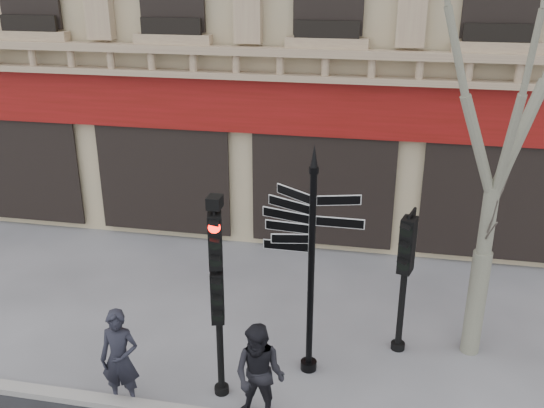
{
  "coord_description": "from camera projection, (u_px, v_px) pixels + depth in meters",
  "views": [
    {
      "loc": [
        1.43,
        -8.63,
        6.72
      ],
      "look_at": [
        -0.38,
        0.6,
        2.92
      ],
      "focal_mm": 40.0,
      "sensor_mm": 36.0,
      "label": 1
    }
  ],
  "objects": [
    {
      "name": "ground",
      "position": [
        287.0,
        372.0,
        10.63
      ],
      "size": [
        80.0,
        80.0,
        0.0
      ],
      "primitive_type": "plane",
      "color": "#59595E",
      "rests_on": "ground"
    },
    {
      "name": "pedestrian_a",
      "position": [
        120.0,
        359.0,
        9.56
      ],
      "size": [
        0.66,
        0.46,
        1.72
      ],
      "primitive_type": "imported",
      "rotation": [
        0.0,
        0.0,
        0.08
      ],
      "color": "black",
      "rests_on": "ground"
    },
    {
      "name": "pedestrian_b",
      "position": [
        260.0,
        376.0,
        9.18
      ],
      "size": [
        0.94,
        0.79,
        1.72
      ],
      "primitive_type": "imported",
      "rotation": [
        0.0,
        0.0,
        -0.18
      ],
      "color": "black",
      "rests_on": "ground"
    },
    {
      "name": "traffic_signal_secondary",
      "position": [
        406.0,
        259.0,
        10.57
      ],
      "size": [
        0.52,
        0.43,
        2.67
      ],
      "rotation": [
        0.0,
        0.0,
        -0.27
      ],
      "color": "black",
      "rests_on": "ground"
    },
    {
      "name": "fingerpost",
      "position": [
        312.0,
        226.0,
        9.67
      ],
      "size": [
        2.01,
        2.01,
        4.13
      ],
      "rotation": [
        0.0,
        0.0,
        -0.18
      ],
      "color": "black",
      "rests_on": "ground"
    },
    {
      "name": "traffic_signal_main",
      "position": [
        217.0,
        275.0,
        9.29
      ],
      "size": [
        0.45,
        0.37,
        3.52
      ],
      "rotation": [
        0.0,
        0.0,
        0.25
      ],
      "color": "black",
      "rests_on": "ground"
    },
    {
      "name": "plane_tree",
      "position": [
        513.0,
        46.0,
        9.14
      ],
      "size": [
        2.96,
        2.96,
        7.85
      ],
      "color": "gray",
      "rests_on": "ground"
    }
  ]
}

